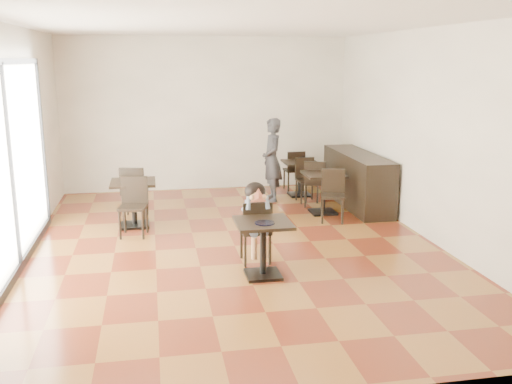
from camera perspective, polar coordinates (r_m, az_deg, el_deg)
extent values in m
cube|color=brown|center=(8.59, -2.14, -5.40)|extent=(6.00, 8.00, 0.01)
cube|color=white|center=(8.16, -2.34, 16.44)|extent=(6.00, 8.00, 0.01)
cube|color=white|center=(12.17, -4.96, 7.76)|extent=(6.00, 0.01, 3.20)
cube|color=white|center=(4.37, 5.31, -1.88)|extent=(6.00, 0.01, 3.20)
cube|color=white|center=(8.35, -23.13, 4.31)|extent=(0.01, 8.00, 3.20)
cube|color=white|center=(9.14, 16.82, 5.48)|extent=(0.01, 8.00, 3.20)
cube|color=white|center=(7.89, -23.56, 2.34)|extent=(0.04, 4.50, 2.60)
cylinder|color=black|center=(7.10, 0.88, -3.12)|extent=(0.25, 0.25, 0.01)
imported|color=#333337|center=(11.15, 1.60, 3.23)|extent=(0.42, 0.61, 1.62)
cube|color=black|center=(10.98, 10.10, 1.22)|extent=(0.60, 2.40, 1.00)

